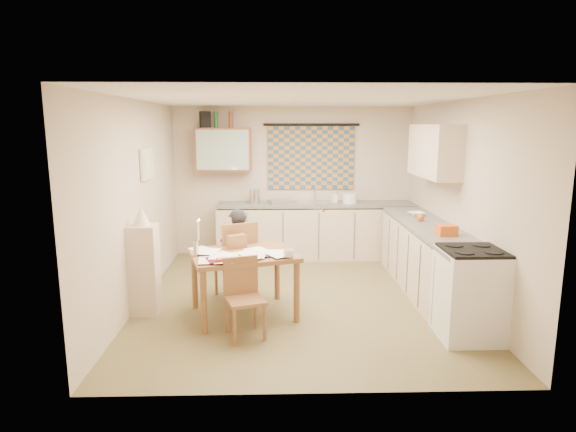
{
  "coord_description": "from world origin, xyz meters",
  "views": [
    {
      "loc": [
        -0.31,
        -5.89,
        2.19
      ],
      "look_at": [
        -0.14,
        0.2,
        1.04
      ],
      "focal_mm": 30.0,
      "sensor_mm": 36.0,
      "label": 1
    }
  ],
  "objects_px": {
    "counter_back": "(317,231)",
    "person": "(237,254)",
    "counter_right": "(431,262)",
    "shelf_stand": "(144,270)",
    "dining_table": "(244,284)",
    "chair_far": "(236,274)",
    "stove": "(470,294)"
  },
  "relations": [
    {
      "from": "chair_far",
      "to": "person",
      "type": "distance_m",
      "value": 0.27
    },
    {
      "from": "counter_back",
      "to": "shelf_stand",
      "type": "height_order",
      "value": "shelf_stand"
    },
    {
      "from": "counter_right",
      "to": "person",
      "type": "xyz_separation_m",
      "value": [
        -2.5,
        -0.02,
        0.13
      ]
    },
    {
      "from": "stove",
      "to": "person",
      "type": "distance_m",
      "value": 2.79
    },
    {
      "from": "shelf_stand",
      "to": "dining_table",
      "type": "bearing_deg",
      "value": -3.75
    },
    {
      "from": "stove",
      "to": "dining_table",
      "type": "relative_size",
      "value": 0.7
    },
    {
      "from": "shelf_stand",
      "to": "stove",
      "type": "bearing_deg",
      "value": -12.0
    },
    {
      "from": "counter_right",
      "to": "shelf_stand",
      "type": "bearing_deg",
      "value": -171.85
    },
    {
      "from": "counter_right",
      "to": "stove",
      "type": "xyz_separation_m",
      "value": [
        0.0,
        -1.26,
        0.02
      ]
    },
    {
      "from": "counter_back",
      "to": "chair_far",
      "type": "height_order",
      "value": "chair_far"
    },
    {
      "from": "stove",
      "to": "shelf_stand",
      "type": "xyz_separation_m",
      "value": [
        -3.54,
        0.75,
        0.06
      ]
    },
    {
      "from": "counter_right",
      "to": "chair_far",
      "type": "distance_m",
      "value": 2.52
    },
    {
      "from": "dining_table",
      "to": "person",
      "type": "relative_size",
      "value": 1.17
    },
    {
      "from": "counter_right",
      "to": "person",
      "type": "relative_size",
      "value": 2.53
    },
    {
      "from": "dining_table",
      "to": "chair_far",
      "type": "height_order",
      "value": "chair_far"
    },
    {
      "from": "counter_back",
      "to": "person",
      "type": "height_order",
      "value": "person"
    },
    {
      "from": "counter_back",
      "to": "person",
      "type": "bearing_deg",
      "value": -121.74
    },
    {
      "from": "stove",
      "to": "chair_far",
      "type": "height_order",
      "value": "chair_far"
    },
    {
      "from": "shelf_stand",
      "to": "counter_right",
      "type": "bearing_deg",
      "value": 8.15
    },
    {
      "from": "counter_right",
      "to": "chair_far",
      "type": "xyz_separation_m",
      "value": [
        -2.52,
        -0.01,
        -0.14
      ]
    },
    {
      "from": "counter_back",
      "to": "chair_far",
      "type": "relative_size",
      "value": 3.26
    },
    {
      "from": "counter_back",
      "to": "shelf_stand",
      "type": "distance_m",
      "value": 3.28
    },
    {
      "from": "counter_right",
      "to": "counter_back",
      "type": "bearing_deg",
      "value": 124.53
    },
    {
      "from": "chair_far",
      "to": "person",
      "type": "height_order",
      "value": "person"
    },
    {
      "from": "counter_back",
      "to": "stove",
      "type": "bearing_deg",
      "value": -67.51
    },
    {
      "from": "person",
      "to": "dining_table",
      "type": "bearing_deg",
      "value": 83.31
    },
    {
      "from": "dining_table",
      "to": "person",
      "type": "distance_m",
      "value": 0.61
    },
    {
      "from": "stove",
      "to": "dining_table",
      "type": "bearing_deg",
      "value": 164.13
    },
    {
      "from": "counter_back",
      "to": "chair_far",
      "type": "bearing_deg",
      "value": -122.32
    },
    {
      "from": "counter_back",
      "to": "chair_far",
      "type": "xyz_separation_m",
      "value": [
        -1.21,
        -1.91,
        -0.14
      ]
    },
    {
      "from": "stove",
      "to": "chair_far",
      "type": "bearing_deg",
      "value": 153.64
    },
    {
      "from": "counter_back",
      "to": "counter_right",
      "type": "bearing_deg",
      "value": -55.47
    }
  ]
}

